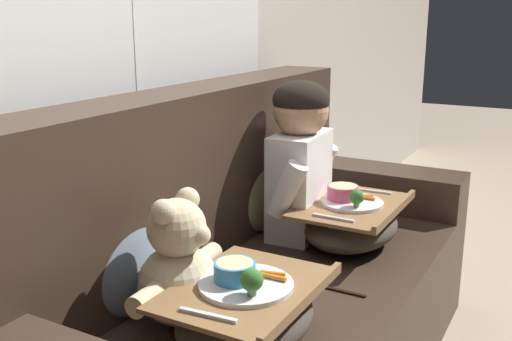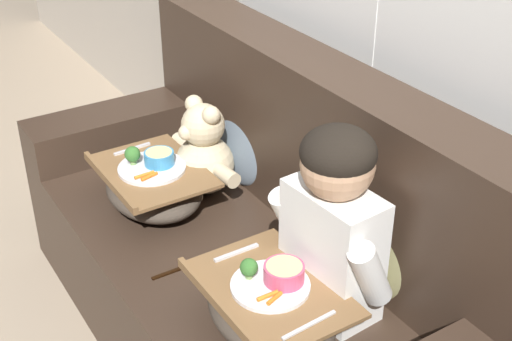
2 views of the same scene
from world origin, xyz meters
TOP-DOWN VIEW (x-y plane):
  - couch at (0.00, 0.07)m, footprint 1.94×0.85m
  - throw_pillow_behind_child at (0.37, 0.24)m, footprint 0.36×0.18m
  - throw_pillow_behind_teddy at (-0.37, 0.24)m, footprint 0.36×0.17m
  - child_figure at (0.37, 0.07)m, footprint 0.41×0.21m
  - teddy_bear at (-0.37, 0.07)m, footprint 0.39×0.27m
  - lap_tray_child at (0.37, -0.13)m, footprint 0.46×0.32m
  - lap_tray_teddy at (-0.37, -0.13)m, footprint 0.43×0.33m

SIDE VIEW (x-z plane):
  - couch at x=0.00m, z-range -0.15..0.86m
  - lap_tray_child at x=0.37m, z-range 0.41..0.64m
  - lap_tray_teddy at x=-0.37m, z-range 0.41..0.64m
  - teddy_bear at x=-0.37m, z-range 0.42..0.78m
  - throw_pillow_behind_child at x=0.37m, z-range 0.43..0.80m
  - throw_pillow_behind_teddy at x=-0.37m, z-range 0.43..0.80m
  - child_figure at x=0.37m, z-range 0.47..1.04m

